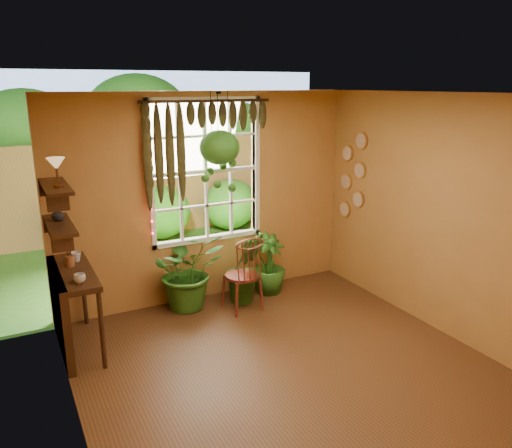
% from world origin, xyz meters
% --- Properties ---
extents(floor, '(4.50, 4.50, 0.00)m').
position_xyz_m(floor, '(0.00, 0.00, 0.00)').
color(floor, '#5C311A').
rests_on(floor, ground).
extents(ceiling, '(4.50, 4.50, 0.00)m').
position_xyz_m(ceiling, '(0.00, 0.00, 2.70)').
color(ceiling, white).
rests_on(ceiling, wall_back).
extents(wall_back, '(4.00, 0.00, 4.00)m').
position_xyz_m(wall_back, '(0.00, 2.25, 1.35)').
color(wall_back, '#BA813F').
rests_on(wall_back, floor).
extents(wall_left, '(0.00, 4.50, 4.50)m').
position_xyz_m(wall_left, '(-2.00, 0.00, 1.35)').
color(wall_left, '#BA813F').
rests_on(wall_left, floor).
extents(wall_right, '(0.00, 4.50, 4.50)m').
position_xyz_m(wall_right, '(2.00, 0.00, 1.35)').
color(wall_right, '#BA813F').
rests_on(wall_right, floor).
extents(window, '(1.52, 0.10, 1.86)m').
position_xyz_m(window, '(0.00, 2.28, 1.70)').
color(window, white).
rests_on(window, wall_back).
extents(valance_vine, '(1.70, 0.12, 1.10)m').
position_xyz_m(valance_vine, '(-0.08, 2.16, 2.28)').
color(valance_vine, '#3E2411').
rests_on(valance_vine, window).
extents(string_lights, '(0.03, 0.03, 1.54)m').
position_xyz_m(string_lights, '(-0.76, 2.19, 1.75)').
color(string_lights, '#FF2633').
rests_on(string_lights, window).
extents(wall_plates, '(0.04, 0.32, 1.10)m').
position_xyz_m(wall_plates, '(1.98, 1.79, 1.55)').
color(wall_plates, '#FFEDD0').
rests_on(wall_plates, wall_right).
extents(counter_ledge, '(0.40, 1.20, 0.90)m').
position_xyz_m(counter_ledge, '(-1.91, 1.60, 0.55)').
color(counter_ledge, '#3E2411').
rests_on(counter_ledge, floor).
extents(shelf_lower, '(0.25, 0.90, 0.04)m').
position_xyz_m(shelf_lower, '(-1.88, 1.60, 1.40)').
color(shelf_lower, '#3E2411').
rests_on(shelf_lower, wall_left).
extents(shelf_upper, '(0.25, 0.90, 0.04)m').
position_xyz_m(shelf_upper, '(-1.88, 1.60, 1.80)').
color(shelf_upper, '#3E2411').
rests_on(shelf_upper, wall_left).
extents(backyard, '(14.00, 10.00, 12.00)m').
position_xyz_m(backyard, '(0.24, 6.87, 1.28)').
color(backyard, '#2A5317').
rests_on(backyard, ground).
extents(windsor_chair, '(0.45, 0.47, 1.13)m').
position_xyz_m(windsor_chair, '(0.21, 1.63, 0.33)').
color(windsor_chair, maroon).
rests_on(windsor_chair, floor).
extents(potted_plant_left, '(0.94, 0.82, 1.01)m').
position_xyz_m(potted_plant_left, '(-0.38, 2.02, 0.51)').
color(potted_plant_left, '#185015').
rests_on(potted_plant_left, floor).
extents(potted_plant_mid, '(0.61, 0.53, 0.96)m').
position_xyz_m(potted_plant_mid, '(0.34, 1.83, 0.48)').
color(potted_plant_mid, '#185015').
rests_on(potted_plant_mid, floor).
extents(potted_plant_right, '(0.60, 0.60, 0.83)m').
position_xyz_m(potted_plant_right, '(0.76, 1.96, 0.42)').
color(potted_plant_right, '#185015').
rests_on(potted_plant_right, floor).
extents(hanging_basket, '(0.50, 0.50, 1.23)m').
position_xyz_m(hanging_basket, '(0.09, 2.04, 1.97)').
color(hanging_basket, black).
rests_on(hanging_basket, ceiling).
extents(cup_a, '(0.13, 0.13, 0.09)m').
position_xyz_m(cup_a, '(-1.78, 1.21, 0.94)').
color(cup_a, silver).
rests_on(cup_a, counter_ledge).
extents(cup_b, '(0.12, 0.12, 0.11)m').
position_xyz_m(cup_b, '(-1.72, 1.86, 0.95)').
color(cup_b, beige).
rests_on(cup_b, counter_ledge).
extents(brush_jar, '(0.10, 0.10, 0.36)m').
position_xyz_m(brush_jar, '(-1.80, 1.73, 1.04)').
color(brush_jar, brown).
rests_on(brush_jar, counter_ledge).
extents(shelf_vase, '(0.16, 0.16, 0.13)m').
position_xyz_m(shelf_vase, '(-1.87, 1.74, 1.48)').
color(shelf_vase, '#B2AD99').
rests_on(shelf_vase, shelf_lower).
extents(tiffany_lamp, '(0.17, 0.17, 0.29)m').
position_xyz_m(tiffany_lamp, '(-1.86, 1.44, 2.03)').
color(tiffany_lamp, brown).
rests_on(tiffany_lamp, shelf_upper).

